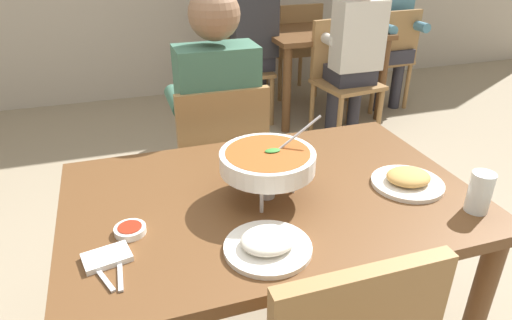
{
  "coord_description": "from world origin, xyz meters",
  "views": [
    {
      "loc": [
        -0.44,
        -1.19,
        1.52
      ],
      "look_at": [
        0.0,
        0.15,
        0.79
      ],
      "focal_mm": 31.61,
      "sensor_mm": 36.0,
      "label": 1
    }
  ],
  "objects_px": {
    "rice_plate": "(268,244)",
    "chair_bg_right": "(341,72)",
    "appetizer_plate": "(408,180)",
    "chair_bg_middle": "(388,54)",
    "drink_glass": "(479,194)",
    "chair_bg_left": "(240,60)",
    "dining_table_main": "(270,220)",
    "chair_bg_corner": "(295,45)",
    "patron_bg_left": "(253,34)",
    "sauce_dish": "(130,230)",
    "chair_diner_main": "(220,161)",
    "diner_main": "(216,113)",
    "curry_bowl": "(268,161)",
    "dining_table_far": "(320,45)",
    "patron_bg_right": "(355,44)",
    "patron_bg_middle": "(390,26)"
  },
  "relations": [
    {
      "from": "chair_bg_middle",
      "to": "sauce_dish",
      "type": "bearing_deg",
      "value": -135.43
    },
    {
      "from": "chair_bg_left",
      "to": "chair_bg_corner",
      "type": "xyz_separation_m",
      "value": [
        0.66,
        0.36,
        0.0
      ]
    },
    {
      "from": "chair_bg_corner",
      "to": "patron_bg_middle",
      "type": "height_order",
      "value": "patron_bg_middle"
    },
    {
      "from": "dining_table_far",
      "to": "patron_bg_right",
      "type": "relative_size",
      "value": 0.76
    },
    {
      "from": "diner_main",
      "to": "curry_bowl",
      "type": "relative_size",
      "value": 3.94
    },
    {
      "from": "drink_glass",
      "to": "chair_bg_middle",
      "type": "height_order",
      "value": "chair_bg_middle"
    },
    {
      "from": "curry_bowl",
      "to": "rice_plate",
      "type": "xyz_separation_m",
      "value": [
        -0.09,
        -0.26,
        -0.11
      ]
    },
    {
      "from": "diner_main",
      "to": "dining_table_far",
      "type": "bearing_deg",
      "value": 51.03
    },
    {
      "from": "diner_main",
      "to": "rice_plate",
      "type": "height_order",
      "value": "diner_main"
    },
    {
      "from": "diner_main",
      "to": "chair_bg_right",
      "type": "xyz_separation_m",
      "value": [
        1.28,
        1.15,
        -0.24
      ]
    },
    {
      "from": "dining_table_main",
      "to": "chair_bg_corner",
      "type": "height_order",
      "value": "chair_bg_corner"
    },
    {
      "from": "chair_bg_left",
      "to": "chair_bg_middle",
      "type": "xyz_separation_m",
      "value": [
        1.32,
        -0.21,
        0.0
      ]
    },
    {
      "from": "rice_plate",
      "to": "chair_bg_right",
      "type": "xyz_separation_m",
      "value": [
        1.38,
        2.17,
        -0.25
      ]
    },
    {
      "from": "drink_glass",
      "to": "chair_bg_left",
      "type": "distance_m",
      "value": 2.8
    },
    {
      "from": "curry_bowl",
      "to": "appetizer_plate",
      "type": "bearing_deg",
      "value": -9.41
    },
    {
      "from": "diner_main",
      "to": "patron_bg_right",
      "type": "distance_m",
      "value": 1.67
    },
    {
      "from": "appetizer_plate",
      "to": "chair_bg_middle",
      "type": "bearing_deg",
      "value": 57.98
    },
    {
      "from": "patron_bg_middle",
      "to": "chair_diner_main",
      "type": "bearing_deg",
      "value": -140.57
    },
    {
      "from": "chair_bg_right",
      "to": "appetizer_plate",
      "type": "bearing_deg",
      "value": -112.29
    },
    {
      "from": "chair_bg_middle",
      "to": "drink_glass",
      "type": "bearing_deg",
      "value": -118.14
    },
    {
      "from": "chair_diner_main",
      "to": "appetizer_plate",
      "type": "relative_size",
      "value": 3.75
    },
    {
      "from": "diner_main",
      "to": "chair_bg_middle",
      "type": "bearing_deg",
      "value": 38.2
    },
    {
      "from": "rice_plate",
      "to": "chair_bg_left",
      "type": "relative_size",
      "value": 0.27
    },
    {
      "from": "patron_bg_left",
      "to": "sauce_dish",
      "type": "bearing_deg",
      "value": -115.07
    },
    {
      "from": "chair_diner_main",
      "to": "chair_bg_corner",
      "type": "relative_size",
      "value": 1.0
    },
    {
      "from": "chair_bg_middle",
      "to": "diner_main",
      "type": "bearing_deg",
      "value": -141.8
    },
    {
      "from": "diner_main",
      "to": "patron_bg_left",
      "type": "height_order",
      "value": "same"
    },
    {
      "from": "patron_bg_right",
      "to": "chair_bg_right",
      "type": "bearing_deg",
      "value": 107.33
    },
    {
      "from": "dining_table_main",
      "to": "chair_diner_main",
      "type": "height_order",
      "value": "chair_diner_main"
    },
    {
      "from": "rice_plate",
      "to": "diner_main",
      "type": "bearing_deg",
      "value": 84.19
    },
    {
      "from": "dining_table_main",
      "to": "chair_bg_corner",
      "type": "relative_size",
      "value": 1.46
    },
    {
      "from": "chair_bg_corner",
      "to": "dining_table_far",
      "type": "bearing_deg",
      "value": -85.76
    },
    {
      "from": "chair_bg_left",
      "to": "sauce_dish",
      "type": "bearing_deg",
      "value": -112.7
    },
    {
      "from": "chair_bg_corner",
      "to": "diner_main",
      "type": "bearing_deg",
      "value": -121.39
    },
    {
      "from": "diner_main",
      "to": "dining_table_far",
      "type": "relative_size",
      "value": 1.31
    },
    {
      "from": "patron_bg_middle",
      "to": "chair_bg_right",
      "type": "bearing_deg",
      "value": -147.88
    },
    {
      "from": "dining_table_main",
      "to": "rice_plate",
      "type": "xyz_separation_m",
      "value": [
        -0.1,
        -0.27,
        0.13
      ]
    },
    {
      "from": "drink_glass",
      "to": "chair_bg_corner",
      "type": "bearing_deg",
      "value": 77.24
    },
    {
      "from": "chair_bg_middle",
      "to": "patron_bg_middle",
      "type": "xyz_separation_m",
      "value": [
        0.01,
        0.05,
        0.24
      ]
    },
    {
      "from": "chair_bg_left",
      "to": "patron_bg_middle",
      "type": "bearing_deg",
      "value": -6.98
    },
    {
      "from": "chair_bg_middle",
      "to": "patron_bg_middle",
      "type": "bearing_deg",
      "value": 75.08
    },
    {
      "from": "rice_plate",
      "to": "dining_table_far",
      "type": "height_order",
      "value": "rice_plate"
    },
    {
      "from": "dining_table_far",
      "to": "patron_bg_right",
      "type": "height_order",
      "value": "patron_bg_right"
    },
    {
      "from": "dining_table_main",
      "to": "chair_bg_left",
      "type": "distance_m",
      "value": 2.57
    },
    {
      "from": "chair_diner_main",
      "to": "appetizer_plate",
      "type": "distance_m",
      "value": 0.97
    },
    {
      "from": "drink_glass",
      "to": "chair_diner_main",
      "type": "bearing_deg",
      "value": 119.45
    },
    {
      "from": "appetizer_plate",
      "to": "sauce_dish",
      "type": "bearing_deg",
      "value": 179.07
    },
    {
      "from": "chair_bg_right",
      "to": "chair_bg_corner",
      "type": "height_order",
      "value": "same"
    },
    {
      "from": "dining_table_main",
      "to": "patron_bg_left",
      "type": "bearing_deg",
      "value": 73.62
    },
    {
      "from": "chair_diner_main",
      "to": "chair_bg_left",
      "type": "distance_m",
      "value": 1.88
    }
  ]
}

